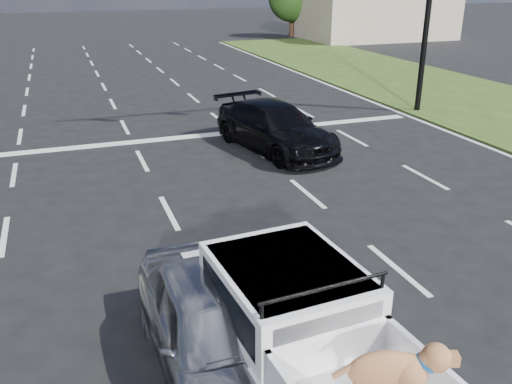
{
  "coord_description": "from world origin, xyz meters",
  "views": [
    {
      "loc": [
        -3.73,
        -7.4,
        5.12
      ],
      "look_at": [
        -0.34,
        2.0,
        1.09
      ],
      "focal_mm": 38.0,
      "sensor_mm": 36.0,
      "label": 1
    }
  ],
  "objects": [
    {
      "name": "pickup_truck",
      "position": [
        -1.21,
        -2.76,
        0.87
      ],
      "size": [
        2.15,
        5.07,
        1.86
      ],
      "rotation": [
        0.0,
        0.0,
        0.07
      ],
      "color": "black",
      "rests_on": "ground"
    },
    {
      "name": "road_markings",
      "position": [
        0.0,
        6.56,
        0.01
      ],
      "size": [
        17.75,
        60.0,
        0.01
      ],
      "color": "silver",
      "rests_on": "ground"
    },
    {
      "name": "building_right",
      "position": [
        22.0,
        34.0,
        1.8
      ],
      "size": [
        12.0,
        7.0,
        3.6
      ],
      "primitive_type": "cube",
      "color": "tan",
      "rests_on": "ground"
    },
    {
      "name": "silver_sedan",
      "position": [
        -2.2,
        -1.53,
        0.7
      ],
      "size": [
        1.7,
        4.14,
        1.41
      ],
      "primitive_type": "imported",
      "rotation": [
        0.0,
        0.0,
        0.01
      ],
      "color": "#ADAFB4",
      "rests_on": "ground"
    },
    {
      "name": "ground",
      "position": [
        0.0,
        0.0,
        0.0
      ],
      "size": [
        160.0,
        160.0,
        0.0
      ],
      "primitive_type": "plane",
      "color": "black",
      "rests_on": "ground"
    },
    {
      "name": "black_coupe",
      "position": [
        2.35,
        7.68,
        0.72
      ],
      "size": [
        3.01,
        5.27,
        1.44
      ],
      "primitive_type": "imported",
      "rotation": [
        0.0,
        0.0,
        0.21
      ],
      "color": "black",
      "rests_on": "ground"
    }
  ]
}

